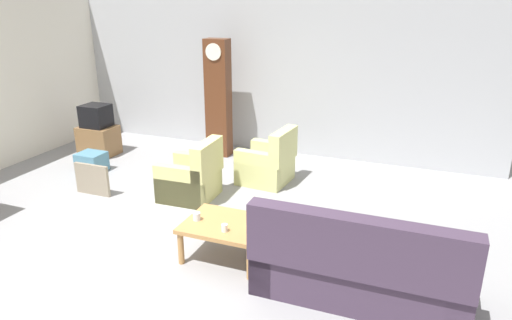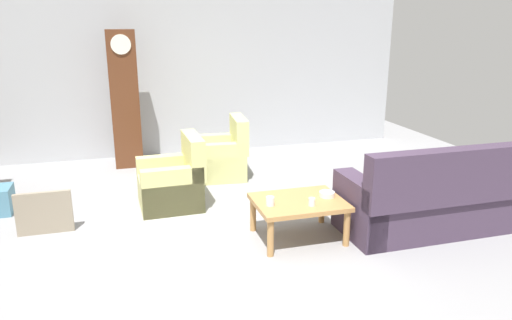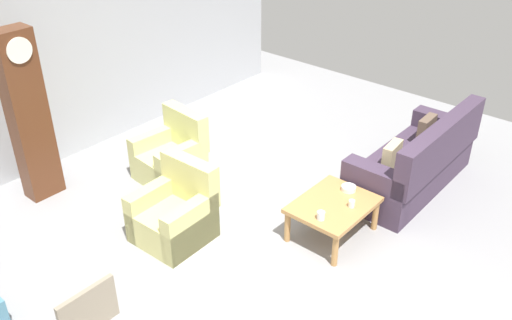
{
  "view_description": "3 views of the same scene",
  "coord_description": "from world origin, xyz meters",
  "px_view_note": "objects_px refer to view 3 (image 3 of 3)",
  "views": [
    {
      "loc": [
        2.87,
        -4.73,
        2.91
      ],
      "look_at": [
        0.76,
        0.66,
        0.85
      ],
      "focal_mm": 32.4,
      "sensor_mm": 36.0,
      "label": 1
    },
    {
      "loc": [
        -0.98,
        -4.94,
        2.3
      ],
      "look_at": [
        0.52,
        0.25,
        0.74
      ],
      "focal_mm": 33.55,
      "sensor_mm": 36.0,
      "label": 2
    },
    {
      "loc": [
        -3.7,
        -3.13,
        4.05
      ],
      "look_at": [
        0.29,
        0.29,
        0.98
      ],
      "focal_mm": 39.05,
      "sensor_mm": 36.0,
      "label": 3
    }
  ],
  "objects_px": {
    "couch_floral": "(415,163)",
    "armchair_olive_near": "(175,215)",
    "framed_picture_leaning": "(89,311)",
    "cup_white_porcelain": "(352,204)",
    "cup_blue_rimmed": "(321,216)",
    "coffee_table_wood": "(333,208)",
    "armchair_olive_far": "(172,157)",
    "bowl_white_stacked": "(349,188)",
    "grandfather_clock": "(28,117)"
  },
  "relations": [
    {
      "from": "armchair_olive_far",
      "to": "framed_picture_leaning",
      "type": "xyz_separation_m",
      "value": [
        -2.34,
        -1.46,
        -0.06
      ]
    },
    {
      "from": "framed_picture_leaning",
      "to": "bowl_white_stacked",
      "type": "bearing_deg",
      "value": -16.22
    },
    {
      "from": "cup_white_porcelain",
      "to": "coffee_table_wood",
      "type": "bearing_deg",
      "value": 110.11
    },
    {
      "from": "couch_floral",
      "to": "coffee_table_wood",
      "type": "xyz_separation_m",
      "value": [
        -1.57,
        0.23,
        0.03
      ]
    },
    {
      "from": "couch_floral",
      "to": "cup_blue_rimmed",
      "type": "xyz_separation_m",
      "value": [
        -1.91,
        0.17,
        0.14
      ]
    },
    {
      "from": "couch_floral",
      "to": "bowl_white_stacked",
      "type": "xyz_separation_m",
      "value": [
        -1.23,
        0.25,
        0.12
      ]
    },
    {
      "from": "armchair_olive_near",
      "to": "armchair_olive_far",
      "type": "height_order",
      "value": "same"
    },
    {
      "from": "armchair_olive_near",
      "to": "grandfather_clock",
      "type": "bearing_deg",
      "value": 104.06
    },
    {
      "from": "coffee_table_wood",
      "to": "bowl_white_stacked",
      "type": "height_order",
      "value": "bowl_white_stacked"
    },
    {
      "from": "armchair_olive_near",
      "to": "coffee_table_wood",
      "type": "xyz_separation_m",
      "value": [
        1.2,
        -1.35,
        0.07
      ]
    },
    {
      "from": "armchair_olive_near",
      "to": "framed_picture_leaning",
      "type": "distance_m",
      "value": 1.56
    },
    {
      "from": "armchair_olive_near",
      "to": "coffee_table_wood",
      "type": "relative_size",
      "value": 0.96
    },
    {
      "from": "armchair_olive_far",
      "to": "cup_blue_rimmed",
      "type": "height_order",
      "value": "armchair_olive_far"
    },
    {
      "from": "coffee_table_wood",
      "to": "framed_picture_leaning",
      "type": "bearing_deg",
      "value": 161.56
    },
    {
      "from": "grandfather_clock",
      "to": "framed_picture_leaning",
      "type": "xyz_separation_m",
      "value": [
        -0.99,
        -2.45,
        -0.86
      ]
    },
    {
      "from": "cup_blue_rimmed",
      "to": "bowl_white_stacked",
      "type": "bearing_deg",
      "value": 6.62
    },
    {
      "from": "cup_white_porcelain",
      "to": "armchair_olive_far",
      "type": "bearing_deg",
      "value": 99.25
    },
    {
      "from": "couch_floral",
      "to": "armchair_olive_near",
      "type": "relative_size",
      "value": 2.29
    },
    {
      "from": "grandfather_clock",
      "to": "cup_blue_rimmed",
      "type": "distance_m",
      "value": 3.71
    },
    {
      "from": "armchair_olive_near",
      "to": "armchair_olive_far",
      "type": "distance_m",
      "value": 1.32
    },
    {
      "from": "grandfather_clock",
      "to": "cup_blue_rimmed",
      "type": "height_order",
      "value": "grandfather_clock"
    },
    {
      "from": "cup_blue_rimmed",
      "to": "armchair_olive_far",
      "type": "bearing_deg",
      "value": 89.98
    },
    {
      "from": "armchair_olive_far",
      "to": "bowl_white_stacked",
      "type": "height_order",
      "value": "armchair_olive_far"
    },
    {
      "from": "couch_floral",
      "to": "armchair_olive_near",
      "type": "bearing_deg",
      "value": 150.25
    },
    {
      "from": "armchair_olive_far",
      "to": "cup_white_porcelain",
      "type": "xyz_separation_m",
      "value": [
        0.42,
        -2.55,
        0.18
      ]
    },
    {
      "from": "armchair_olive_near",
      "to": "armchair_olive_far",
      "type": "relative_size",
      "value": 1.0
    },
    {
      "from": "cup_white_porcelain",
      "to": "bowl_white_stacked",
      "type": "relative_size",
      "value": 0.5
    },
    {
      "from": "grandfather_clock",
      "to": "armchair_olive_near",
      "type": "bearing_deg",
      "value": -75.94
    },
    {
      "from": "couch_floral",
      "to": "armchair_olive_near",
      "type": "xyz_separation_m",
      "value": [
        -2.76,
        1.58,
        -0.05
      ]
    },
    {
      "from": "couch_floral",
      "to": "grandfather_clock",
      "type": "relative_size",
      "value": 0.96
    },
    {
      "from": "cup_blue_rimmed",
      "to": "armchair_olive_near",
      "type": "bearing_deg",
      "value": 121.11
    },
    {
      "from": "couch_floral",
      "to": "armchair_olive_far",
      "type": "distance_m",
      "value": 3.22
    },
    {
      "from": "armchair_olive_far",
      "to": "coffee_table_wood",
      "type": "xyz_separation_m",
      "value": [
        0.35,
        -2.36,
        0.07
      ]
    },
    {
      "from": "cup_white_porcelain",
      "to": "bowl_white_stacked",
      "type": "xyz_separation_m",
      "value": [
        0.27,
        0.21,
        -0.01
      ]
    },
    {
      "from": "armchair_olive_near",
      "to": "cup_white_porcelain",
      "type": "height_order",
      "value": "armchair_olive_near"
    },
    {
      "from": "coffee_table_wood",
      "to": "cup_white_porcelain",
      "type": "bearing_deg",
      "value": -69.89
    },
    {
      "from": "armchair_olive_far",
      "to": "framed_picture_leaning",
      "type": "relative_size",
      "value": 1.53
    },
    {
      "from": "couch_floral",
      "to": "grandfather_clock",
      "type": "xyz_separation_m",
      "value": [
        -3.26,
        3.57,
        0.75
      ]
    },
    {
      "from": "grandfather_clock",
      "to": "cup_white_porcelain",
      "type": "height_order",
      "value": "grandfather_clock"
    },
    {
      "from": "grandfather_clock",
      "to": "bowl_white_stacked",
      "type": "height_order",
      "value": "grandfather_clock"
    },
    {
      "from": "couch_floral",
      "to": "armchair_olive_near",
      "type": "height_order",
      "value": "couch_floral"
    },
    {
      "from": "armchair_olive_near",
      "to": "cup_blue_rimmed",
      "type": "height_order",
      "value": "armchair_olive_near"
    },
    {
      "from": "cup_white_porcelain",
      "to": "framed_picture_leaning",
      "type": "bearing_deg",
      "value": 158.47
    },
    {
      "from": "bowl_white_stacked",
      "to": "cup_white_porcelain",
      "type": "bearing_deg",
      "value": -142.12
    },
    {
      "from": "grandfather_clock",
      "to": "bowl_white_stacked",
      "type": "relative_size",
      "value": 12.82
    },
    {
      "from": "cup_white_porcelain",
      "to": "cup_blue_rimmed",
      "type": "distance_m",
      "value": 0.44
    },
    {
      "from": "cup_white_porcelain",
      "to": "cup_blue_rimmed",
      "type": "height_order",
      "value": "cup_blue_rimmed"
    },
    {
      "from": "couch_floral",
      "to": "armchair_olive_far",
      "type": "relative_size",
      "value": 2.29
    },
    {
      "from": "bowl_white_stacked",
      "to": "armchair_olive_far",
      "type": "bearing_deg",
      "value": 106.24
    },
    {
      "from": "armchair_olive_near",
      "to": "grandfather_clock",
      "type": "distance_m",
      "value": 2.21
    }
  ]
}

